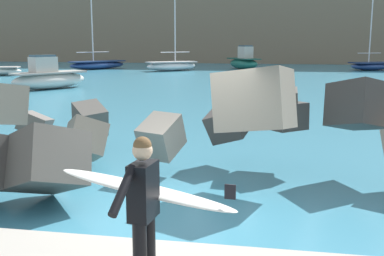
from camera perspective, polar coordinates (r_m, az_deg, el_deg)
The scene contains 9 objects.
ground_plane at distance 8.46m, azimuth -1.63°, elevation -9.96°, with size 400.00×400.00×0.00m, color teal.
breakwater_jetty at distance 10.11m, azimuth -2.76°, elevation -0.08°, with size 31.00×6.85×2.54m.
surfer_with_board at distance 5.09m, azimuth -5.79°, elevation -8.95°, with size 2.12×1.27×1.78m.
boat_near_centre at distance 30.08m, azimuth -17.02°, elevation 5.87°, with size 4.06×4.91×2.08m.
boat_mid_left at distance 45.73m, azimuth -2.48°, elevation 7.59°, with size 5.20×4.73×6.89m.
boat_mid_centre at distance 48.59m, azimuth 6.31°, elevation 8.03°, with size 4.01×4.54×2.41m.
boat_mid_right at distance 49.95m, azimuth 20.93°, elevation 7.10°, with size 4.85×3.86×6.80m.
boat_far_centre at distance 49.26m, azimuth -11.41°, elevation 7.58°, with size 5.33×6.08×7.20m.
headland_bluff at distance 80.23m, azimuth 8.41°, elevation 14.76°, with size 109.77×41.22×17.59m.
Camera 1 is at (1.61, -7.75, 2.98)m, focal length 43.91 mm.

